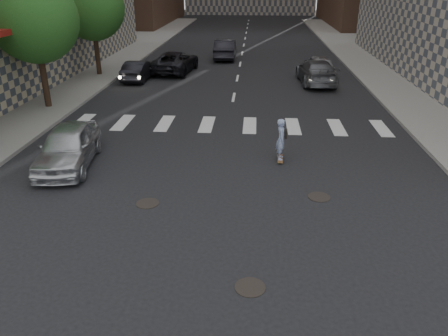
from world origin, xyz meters
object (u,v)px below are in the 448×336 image
object	(u,v)px
traffic_car_c	(175,62)
tree_b	(36,15)
traffic_car_b	(316,72)
tree_c	(93,4)
silver_sedan	(68,146)
traffic_car_d	(319,66)
traffic_car_a	(138,70)
skateboarder	(281,139)
traffic_car_e	(225,49)

from	to	relation	value
traffic_car_c	tree_b	bearing A→B (deg)	69.13
traffic_car_b	tree_c	bearing A→B (deg)	-8.17
tree_b	traffic_car_b	distance (m)	16.44
silver_sedan	traffic_car_b	xyz separation A→B (m)	(10.57, 13.88, 0.01)
tree_c	traffic_car_d	world-z (taller)	tree_c
tree_c	traffic_car_a	bearing A→B (deg)	-21.93
traffic_car_d	tree_b	bearing A→B (deg)	27.47
tree_b	silver_sedan	size ratio (longest dim) A/B	1.52
traffic_car_b	traffic_car_d	bearing A→B (deg)	-103.80
tree_b	traffic_car_d	size ratio (longest dim) A/B	1.55
tree_b	skateboarder	bearing A→B (deg)	-28.19
tree_b	traffic_car_d	bearing A→B (deg)	30.66
traffic_car_d	traffic_car_a	bearing A→B (deg)	6.58
traffic_car_b	traffic_car_e	xyz separation A→B (m)	(-6.39, 8.50, 0.03)
traffic_car_d	traffic_car_e	distance (m)	9.27
skateboarder	traffic_car_d	world-z (taller)	skateboarder
tree_c	traffic_car_e	size ratio (longest dim) A/B	1.40
skateboarder	traffic_car_c	world-z (taller)	skateboarder
tree_b	traffic_car_e	world-z (taller)	tree_b
traffic_car_c	traffic_car_d	xyz separation A→B (m)	(9.99, -0.64, -0.01)
traffic_car_b	traffic_car_c	xyz separation A→B (m)	(-9.57, 2.86, -0.02)
tree_b	tree_c	distance (m)	8.00
tree_c	silver_sedan	world-z (taller)	tree_c
traffic_car_a	traffic_car_e	bearing A→B (deg)	-119.79
tree_c	traffic_car_e	world-z (taller)	tree_c
traffic_car_b	traffic_car_d	distance (m)	2.25
tree_b	skateboarder	world-z (taller)	tree_b
traffic_car_a	traffic_car_d	size ratio (longest dim) A/B	0.92
traffic_car_b	skateboarder	bearing A→B (deg)	74.67
tree_b	traffic_car_a	size ratio (longest dim) A/B	1.70
traffic_car_c	traffic_car_d	distance (m)	10.01
traffic_car_a	traffic_car_c	bearing A→B (deg)	-124.26
skateboarder	traffic_car_c	bearing A→B (deg)	115.19
silver_sedan	skateboarder	bearing A→B (deg)	-0.18
tree_c	silver_sedan	distance (m)	16.21
traffic_car_a	traffic_car_d	world-z (taller)	traffic_car_d
skateboarder	traffic_car_e	bearing A→B (deg)	101.50
tree_b	traffic_car_c	world-z (taller)	tree_b
traffic_car_a	skateboarder	bearing A→B (deg)	125.57
tree_b	traffic_car_c	size ratio (longest dim) A/B	1.25
traffic_car_b	traffic_car_e	size ratio (longest dim) A/B	1.09
tree_b	tree_c	bearing A→B (deg)	90.00
tree_c	silver_sedan	size ratio (longest dim) A/B	1.52
traffic_car_a	traffic_car_c	size ratio (longest dim) A/B	0.74
traffic_car_d	traffic_car_e	bearing A→B (deg)	-45.86
traffic_car_a	traffic_car_d	distance (m)	12.15
traffic_car_d	traffic_car_e	world-z (taller)	traffic_car_e
silver_sedan	traffic_car_a	xyz separation A→B (m)	(-0.98, 14.03, -0.10)
silver_sedan	traffic_car_b	world-z (taller)	traffic_car_b
tree_b	traffic_car_b	xyz separation A→B (m)	(14.52, 6.65, -3.90)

